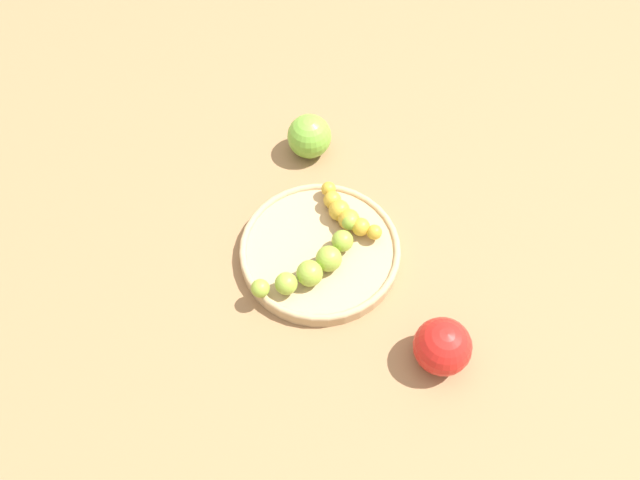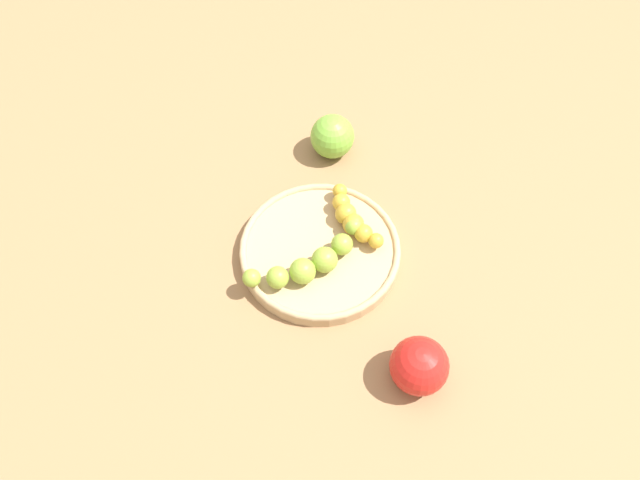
{
  "view_description": "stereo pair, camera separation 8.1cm",
  "coord_description": "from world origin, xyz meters",
  "px_view_note": "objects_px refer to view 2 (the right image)",
  "views": [
    {
      "loc": [
        -0.34,
        -0.28,
        0.72
      ],
      "look_at": [
        0.0,
        0.0,
        0.04
      ],
      "focal_mm": 33.73,
      "sensor_mm": 36.0,
      "label": 1
    },
    {
      "loc": [
        -0.28,
        -0.34,
        0.72
      ],
      "look_at": [
        0.0,
        0.0,
        0.04
      ],
      "focal_mm": 33.73,
      "sensor_mm": 36.0,
      "label": 2
    }
  ],
  "objects_px": {
    "banana_green": "(311,261)",
    "apple_green": "(332,136)",
    "apple_red": "(419,366)",
    "banana_spotted": "(352,218)",
    "fruit_bowl": "(320,250)"
  },
  "relations": [
    {
      "from": "banana_green",
      "to": "fruit_bowl",
      "type": "bearing_deg",
      "value": 128.96
    },
    {
      "from": "banana_green",
      "to": "apple_red",
      "type": "distance_m",
      "value": 0.2
    },
    {
      "from": "apple_green",
      "to": "banana_spotted",
      "type": "bearing_deg",
      "value": -120.47
    },
    {
      "from": "fruit_bowl",
      "to": "banana_spotted",
      "type": "relative_size",
      "value": 1.91
    },
    {
      "from": "apple_red",
      "to": "banana_spotted",
      "type": "bearing_deg",
      "value": 68.99
    },
    {
      "from": "banana_green",
      "to": "banana_spotted",
      "type": "height_order",
      "value": "banana_green"
    },
    {
      "from": "apple_green",
      "to": "apple_red",
      "type": "xyz_separation_m",
      "value": [
        -0.16,
        -0.35,
        0.0
      ]
    },
    {
      "from": "fruit_bowl",
      "to": "banana_green",
      "type": "distance_m",
      "value": 0.04
    },
    {
      "from": "apple_red",
      "to": "banana_green",
      "type": "bearing_deg",
      "value": 92.14
    },
    {
      "from": "apple_red",
      "to": "apple_green",
      "type": "bearing_deg",
      "value": 65.18
    },
    {
      "from": "banana_green",
      "to": "apple_red",
      "type": "relative_size",
      "value": 2.52
    },
    {
      "from": "banana_spotted",
      "to": "fruit_bowl",
      "type": "bearing_deg",
      "value": 12.36
    },
    {
      "from": "banana_green",
      "to": "apple_green",
      "type": "xyz_separation_m",
      "value": [
        0.17,
        0.15,
        -0.0
      ]
    },
    {
      "from": "apple_green",
      "to": "apple_red",
      "type": "distance_m",
      "value": 0.38
    },
    {
      "from": "banana_green",
      "to": "banana_spotted",
      "type": "distance_m",
      "value": 0.09
    }
  ]
}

